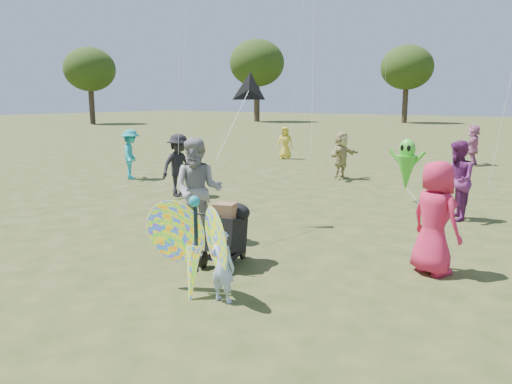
{
  "coord_description": "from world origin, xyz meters",
  "views": [
    {
      "loc": [
        4.96,
        -6.0,
        2.81
      ],
      "look_at": [
        -0.2,
        1.5,
        1.1
      ],
      "focal_mm": 35.0,
      "sensor_mm": 36.0,
      "label": 1
    }
  ],
  "objects_px": {
    "child_girl": "(223,266)",
    "jogging_stroller": "(229,230)",
    "crowd_g": "(285,143)",
    "crowd_j": "(473,145)",
    "crowd_a": "(435,218)",
    "crowd_d": "(341,155)",
    "butterfly_kite": "(194,247)",
    "alien_kite": "(406,167)",
    "crowd_i": "(131,154)",
    "crowd_b": "(179,165)",
    "adult_man": "(198,190)",
    "crowd_e": "(457,181)"
  },
  "relations": [
    {
      "from": "crowd_i",
      "to": "butterfly_kite",
      "type": "distance_m",
      "value": 11.19
    },
    {
      "from": "child_girl",
      "to": "crowd_a",
      "type": "bearing_deg",
      "value": -129.37
    },
    {
      "from": "crowd_b",
      "to": "crowd_j",
      "type": "relative_size",
      "value": 1.05
    },
    {
      "from": "child_girl",
      "to": "butterfly_kite",
      "type": "bearing_deg",
      "value": 1.57
    },
    {
      "from": "crowd_b",
      "to": "adult_man",
      "type": "bearing_deg",
      "value": -121.95
    },
    {
      "from": "crowd_e",
      "to": "crowd_b",
      "type": "bearing_deg",
      "value": -103.46
    },
    {
      "from": "crowd_d",
      "to": "butterfly_kite",
      "type": "bearing_deg",
      "value": -155.73
    },
    {
      "from": "crowd_e",
      "to": "jogging_stroller",
      "type": "xyz_separation_m",
      "value": [
        -2.4,
        -5.55,
        -0.32
      ]
    },
    {
      "from": "crowd_g",
      "to": "jogging_stroller",
      "type": "bearing_deg",
      "value": -83.64
    },
    {
      "from": "crowd_e",
      "to": "alien_kite",
      "type": "distance_m",
      "value": 2.19
    },
    {
      "from": "crowd_a",
      "to": "crowd_d",
      "type": "distance_m",
      "value": 9.7
    },
    {
      "from": "alien_kite",
      "to": "butterfly_kite",
      "type": "bearing_deg",
      "value": -92.34
    },
    {
      "from": "crowd_b",
      "to": "crowd_d",
      "type": "height_order",
      "value": "crowd_b"
    },
    {
      "from": "child_girl",
      "to": "crowd_g",
      "type": "xyz_separation_m",
      "value": [
        -8.02,
        14.9,
        0.24
      ]
    },
    {
      "from": "crowd_a",
      "to": "crowd_j",
      "type": "bearing_deg",
      "value": -53.39
    },
    {
      "from": "crowd_g",
      "to": "crowd_a",
      "type": "bearing_deg",
      "value": -71.29
    },
    {
      "from": "crowd_e",
      "to": "jogging_stroller",
      "type": "relative_size",
      "value": 1.67
    },
    {
      "from": "crowd_a",
      "to": "butterfly_kite",
      "type": "bearing_deg",
      "value": 75.77
    },
    {
      "from": "crowd_g",
      "to": "adult_man",
      "type": "bearing_deg",
      "value": -87.09
    },
    {
      "from": "crowd_i",
      "to": "crowd_g",
      "type": "bearing_deg",
      "value": -50.72
    },
    {
      "from": "crowd_a",
      "to": "alien_kite",
      "type": "relative_size",
      "value": 1.06
    },
    {
      "from": "child_girl",
      "to": "crowd_g",
      "type": "height_order",
      "value": "crowd_g"
    },
    {
      "from": "crowd_a",
      "to": "crowd_b",
      "type": "height_order",
      "value": "crowd_a"
    },
    {
      "from": "crowd_i",
      "to": "butterfly_kite",
      "type": "height_order",
      "value": "crowd_i"
    },
    {
      "from": "adult_man",
      "to": "butterfly_kite",
      "type": "relative_size",
      "value": 1.19
    },
    {
      "from": "child_girl",
      "to": "crowd_g",
      "type": "distance_m",
      "value": 16.93
    },
    {
      "from": "crowd_i",
      "to": "crowd_j",
      "type": "relative_size",
      "value": 1.02
    },
    {
      "from": "crowd_b",
      "to": "crowd_i",
      "type": "relative_size",
      "value": 1.03
    },
    {
      "from": "child_girl",
      "to": "crowd_d",
      "type": "relative_size",
      "value": 0.62
    },
    {
      "from": "crowd_e",
      "to": "crowd_j",
      "type": "height_order",
      "value": "crowd_e"
    },
    {
      "from": "adult_man",
      "to": "crowd_d",
      "type": "height_order",
      "value": "adult_man"
    },
    {
      "from": "adult_man",
      "to": "crowd_e",
      "type": "xyz_separation_m",
      "value": [
        3.77,
        4.75,
        -0.1
      ]
    },
    {
      "from": "adult_man",
      "to": "crowd_i",
      "type": "xyz_separation_m",
      "value": [
        -7.13,
        4.61,
        -0.16
      ]
    },
    {
      "from": "butterfly_kite",
      "to": "crowd_d",
      "type": "bearing_deg",
      "value": 104.37
    },
    {
      "from": "adult_man",
      "to": "alien_kite",
      "type": "xyz_separation_m",
      "value": [
        2.12,
        6.2,
        -0.06
      ]
    },
    {
      "from": "butterfly_kite",
      "to": "alien_kite",
      "type": "distance_m",
      "value": 8.35
    },
    {
      "from": "crowd_j",
      "to": "crowd_e",
      "type": "bearing_deg",
      "value": 12.25
    },
    {
      "from": "child_girl",
      "to": "crowd_e",
      "type": "xyz_separation_m",
      "value": [
        1.5,
        6.86,
        0.42
      ]
    },
    {
      "from": "crowd_b",
      "to": "crowd_i",
      "type": "bearing_deg",
      "value": 79.42
    },
    {
      "from": "adult_man",
      "to": "crowd_e",
      "type": "distance_m",
      "value": 6.07
    },
    {
      "from": "crowd_b",
      "to": "crowd_j",
      "type": "xyz_separation_m",
      "value": [
        5.54,
        12.26,
        -0.04
      ]
    },
    {
      "from": "jogging_stroller",
      "to": "alien_kite",
      "type": "height_order",
      "value": "alien_kite"
    },
    {
      "from": "adult_man",
      "to": "crowd_j",
      "type": "relative_size",
      "value": 1.19
    },
    {
      "from": "crowd_e",
      "to": "crowd_g",
      "type": "height_order",
      "value": "crowd_e"
    },
    {
      "from": "child_girl",
      "to": "jogging_stroller",
      "type": "relative_size",
      "value": 0.92
    },
    {
      "from": "adult_man",
      "to": "crowd_b",
      "type": "bearing_deg",
      "value": 108.96
    },
    {
      "from": "child_girl",
      "to": "crowd_e",
      "type": "distance_m",
      "value": 7.03
    },
    {
      "from": "adult_man",
      "to": "crowd_g",
      "type": "relative_size",
      "value": 1.36
    },
    {
      "from": "crowd_g",
      "to": "crowd_j",
      "type": "xyz_separation_m",
      "value": [
        7.74,
        2.7,
        0.11
      ]
    },
    {
      "from": "crowd_j",
      "to": "butterfly_kite",
      "type": "distance_m",
      "value": 17.64
    }
  ]
}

